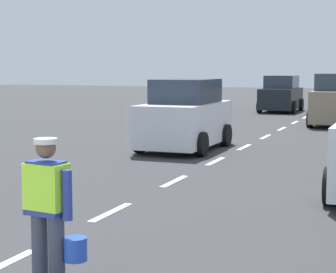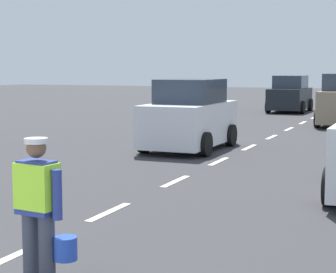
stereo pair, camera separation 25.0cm
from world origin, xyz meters
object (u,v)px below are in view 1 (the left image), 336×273
(road_worker, at_px, (49,205))
(car_outgoing_far, at_px, (335,101))
(car_oncoming_third, at_px, (281,95))
(car_oncoming_lead, at_px, (185,117))

(road_worker, height_order, car_outgoing_far, car_outgoing_far)
(car_oncoming_third, relative_size, car_oncoming_lead, 1.00)
(road_worker, height_order, car_oncoming_third, car_oncoming_third)
(road_worker, distance_m, car_outgoing_far, 20.76)
(car_oncoming_third, distance_m, car_outgoing_far, 7.94)
(road_worker, relative_size, car_oncoming_lead, 0.43)
(car_outgoing_far, bearing_deg, car_oncoming_lead, -109.29)
(car_oncoming_third, relative_size, car_outgoing_far, 0.92)
(car_outgoing_far, bearing_deg, car_oncoming_third, 117.32)
(car_oncoming_third, xyz_separation_m, car_oncoming_lead, (0.34, -16.50, 0.05))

